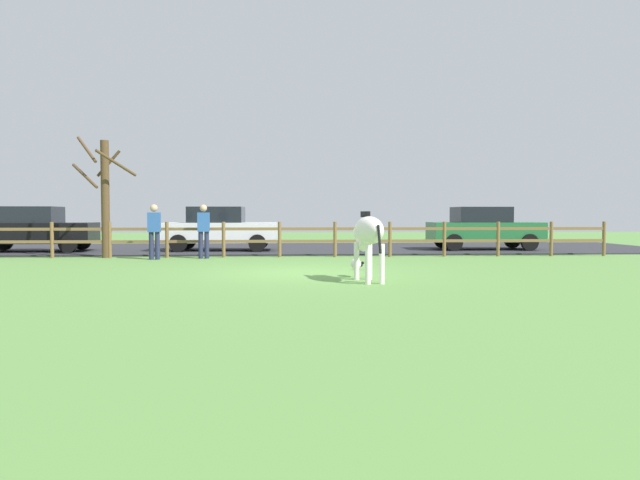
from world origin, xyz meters
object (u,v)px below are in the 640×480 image
parked_car_white (220,228)px  visitor_left_of_tree (204,229)px  crow_on_grass (359,265)px  parked_car_green (484,228)px  bare_tree (104,194)px  zebra (368,235)px  visitor_right_of_tree (154,229)px  parked_car_black (34,229)px

parked_car_white → visitor_left_of_tree: size_ratio=2.46×
crow_on_grass → parked_car_white: size_ratio=0.05×
parked_car_green → visitor_left_of_tree: 10.26m
bare_tree → crow_on_grass: (7.36, -4.36, -1.85)m
zebra → visitor_left_of_tree: (-4.15, 6.37, -0.02)m
parked_car_green → parked_car_white: size_ratio=1.00×
visitor_right_of_tree → bare_tree: bearing=155.2°
bare_tree → visitor_left_of_tree: bare_tree is taller
parked_car_white → parked_car_black: 6.40m
bare_tree → parked_car_black: bare_tree is taller
zebra → visitor_right_of_tree: visitor_right_of_tree is taller
zebra → parked_car_white: size_ratio=0.48×
crow_on_grass → bare_tree: bearing=149.4°
visitor_right_of_tree → parked_car_black: bearing=146.0°
visitor_left_of_tree → parked_car_white: bearing=87.5°
visitor_right_of_tree → parked_car_green: bearing=17.7°
zebra → visitor_right_of_tree: (-5.56, 6.03, -0.02)m
parked_car_black → visitor_right_of_tree: bearing=-34.0°
bare_tree → zebra: 9.98m
parked_car_green → parked_car_black: same height
visitor_right_of_tree → crow_on_grass: bearing=-32.2°
parked_car_black → visitor_left_of_tree: (6.26, -2.93, 0.06)m
zebra → parked_car_black: 13.96m
parked_car_green → parked_car_white: (-9.60, -0.04, 0.00)m
zebra → parked_car_white: (-4.01, 9.55, -0.08)m
visitor_right_of_tree → parked_car_white: bearing=66.3°
parked_car_white → visitor_right_of_tree: (-1.55, -3.52, 0.06)m
visitor_left_of_tree → bare_tree: bearing=172.1°
zebra → parked_car_black: size_ratio=0.47×
bare_tree → zebra: bare_tree is taller
crow_on_grass → parked_car_white: parked_car_white is taller
crow_on_grass → parked_car_green: bearing=52.7°
crow_on_grass → parked_car_white: 8.26m
zebra → visitor_left_of_tree: visitor_left_of_tree is taller
parked_car_green → parked_car_black: bearing=-179.0°
parked_car_green → visitor_right_of_tree: size_ratio=2.46×
zebra → parked_car_black: parked_car_black is taller
zebra → visitor_right_of_tree: bearing=132.7°
zebra → parked_car_green: (5.59, 9.59, -0.08)m
bare_tree → parked_car_white: bearing=40.5°
bare_tree → visitor_right_of_tree: bearing=-24.8°
crow_on_grass → visitor_right_of_tree: (-5.69, 3.58, 0.78)m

